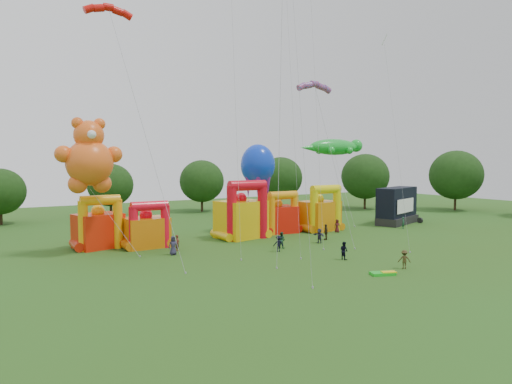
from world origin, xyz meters
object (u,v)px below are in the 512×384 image
bouncy_castle_2 (242,216)px  spectator_4 (326,232)px  bouncy_castle_0 (99,228)px  gecko_kite (340,170)px  stage_trailer (397,206)px  spectator_0 (173,245)px  teddy_bear_kite (100,185)px  octopus_kite (258,179)px

bouncy_castle_2 → spectator_4: 10.35m
bouncy_castle_0 → gecko_kite: 36.48m
stage_trailer → bouncy_castle_0: bearing=175.7°
bouncy_castle_0 → bouncy_castle_2: (16.59, -2.38, 0.47)m
spectator_0 → stage_trailer: bearing=11.5°
stage_trailer → gecko_kite: size_ratio=0.72×
teddy_bear_kite → spectator_0: teddy_bear_kite is taller
teddy_bear_kite → spectator_0: bearing=-29.9°
spectator_0 → bouncy_castle_0: bearing=131.0°
spectator_0 → bouncy_castle_2: bearing=30.5°
bouncy_castle_2 → gecko_kite: (19.38, 4.27, 5.31)m
bouncy_castle_2 → stage_trailer: size_ratio=0.77×
teddy_bear_kite → gecko_kite: teddy_bear_kite is taller
teddy_bear_kite → gecko_kite: (36.59, 5.97, 0.95)m
bouncy_castle_2 → stage_trailer: 26.35m
stage_trailer → spectator_4: bearing=-163.2°
bouncy_castle_0 → gecko_kite: (35.97, 1.89, 5.78)m
teddy_bear_kite → bouncy_castle_0: bearing=81.3°
octopus_kite → spectator_4: 11.68m
spectator_0 → spectator_4: size_ratio=1.01×
stage_trailer → teddy_bear_kite: bearing=-178.9°
teddy_bear_kite → octopus_kite: 21.50m
gecko_kite → stage_trailer: bearing=-36.2°
stage_trailer → teddy_bear_kite: (-43.54, -0.87, 4.42)m
stage_trailer → octopus_kite: size_ratio=0.79×
bouncy_castle_0 → teddy_bear_kite: (-0.62, -4.07, 4.84)m
spectator_4 → gecko_kite: bearing=155.4°
teddy_bear_kite → spectator_0: (6.25, -3.60, -6.11)m
bouncy_castle_2 → spectator_0: size_ratio=3.71×
bouncy_castle_0 → stage_trailer: bearing=-4.3°
bouncy_castle_2 → spectator_4: size_ratio=3.75×
spectator_0 → teddy_bear_kite: bearing=154.8°
spectator_4 → stage_trailer: bearing=129.2°
bouncy_castle_0 → teddy_bear_kite: bearing=-98.7°
bouncy_castle_0 → octopus_kite: bearing=0.8°
spectator_0 → octopus_kite: bearing=33.0°
bouncy_castle_2 → spectator_0: 12.29m
bouncy_castle_2 → stage_trailer: (26.33, -0.82, -0.05)m
spectator_4 → bouncy_castle_2: bearing=-106.3°
bouncy_castle_2 → teddy_bear_kite: teddy_bear_kite is taller
stage_trailer → spectator_0: (-37.29, -4.47, -1.69)m
gecko_kite → bouncy_castle_0: bearing=-177.0°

